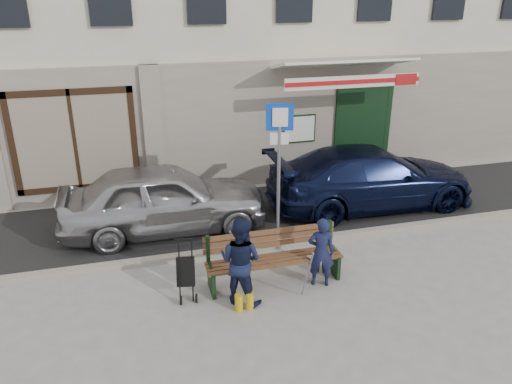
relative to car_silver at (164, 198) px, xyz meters
name	(u,v)px	position (x,y,z in m)	size (l,w,h in m)	color
ground	(267,292)	(1.41, -2.87, -0.73)	(80.00, 80.00, 0.00)	#9E9991
asphalt_lane	(228,218)	(1.41, 0.23, -0.73)	(60.00, 3.20, 0.01)	#282828
curb	(245,248)	(1.41, -1.37, -0.67)	(60.00, 0.18, 0.12)	#9E9384
car_silver	(164,198)	(0.00, 0.00, 0.00)	(1.73, 4.30, 1.47)	#B0B0B5
car_navy	(371,177)	(4.81, 0.04, -0.02)	(1.99, 4.91, 1.42)	black
parking_sign	(279,150)	(2.19, -1.02, 1.18)	(0.52, 0.14, 2.84)	gray
bench	(272,259)	(1.58, -2.57, -0.27)	(2.40, 1.17, 0.98)	brown
man	(321,252)	(2.38, -2.85, -0.10)	(0.46, 0.30, 1.27)	#141A39
woman	(240,261)	(0.93, -2.97, 0.02)	(0.74, 0.57, 1.51)	#131A36
stroller	(186,273)	(0.08, -2.63, -0.27)	(0.35, 0.46, 1.03)	black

